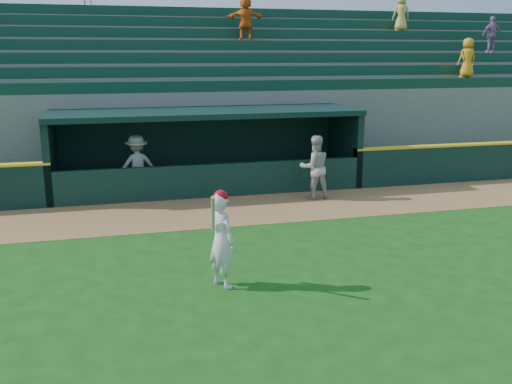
% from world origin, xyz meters
% --- Properties ---
extents(ground, '(120.00, 120.00, 0.00)m').
position_xyz_m(ground, '(0.00, 0.00, 0.00)').
color(ground, '#174B12').
rests_on(ground, ground).
extents(warning_track, '(40.00, 3.00, 0.01)m').
position_xyz_m(warning_track, '(0.00, 4.90, 0.01)').
color(warning_track, olive).
rests_on(warning_track, ground).
extents(dugout_player_front, '(0.91, 0.72, 1.86)m').
position_xyz_m(dugout_player_front, '(2.81, 5.61, 0.93)').
color(dugout_player_front, '#A8A8A3').
rests_on(dugout_player_front, ground).
extents(dugout_player_inside, '(1.28, 0.87, 1.82)m').
position_xyz_m(dugout_player_inside, '(-2.16, 7.25, 0.91)').
color(dugout_player_inside, '#A2A29D').
rests_on(dugout_player_inside, ground).
extents(dugout, '(9.40, 2.80, 2.46)m').
position_xyz_m(dugout, '(0.00, 8.00, 1.36)').
color(dugout, '#61615D').
rests_on(dugout, ground).
extents(stands, '(34.50, 6.25, 7.55)m').
position_xyz_m(stands, '(-0.02, 12.57, 2.40)').
color(stands, slate).
rests_on(stands, ground).
extents(batter_at_plate, '(0.67, 0.86, 1.82)m').
position_xyz_m(batter_at_plate, '(-1.09, -0.11, 0.91)').
color(batter_at_plate, silver).
rests_on(batter_at_plate, ground).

